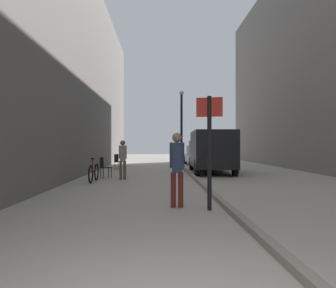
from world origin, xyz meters
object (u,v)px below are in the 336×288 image
at_px(parked_car, 199,155).
at_px(cafe_chair_near_window, 104,166).
at_px(lamp_post, 181,124).
at_px(bicycle_leaning, 94,173).
at_px(pedestrian_main_foreground, 123,157).
at_px(pedestrian_mid_block, 177,164).
at_px(cafe_chair_by_doorway, 118,161).
at_px(street_sign_post, 209,142).
at_px(delivery_van, 211,150).

height_order(parked_car, cafe_chair_near_window, parked_car).
height_order(lamp_post, bicycle_leaning, lamp_post).
distance_m(pedestrian_main_foreground, parked_car, 11.29).
distance_m(pedestrian_mid_block, cafe_chair_by_doorway, 12.54).
bearing_deg(cafe_chair_by_doorway, pedestrian_mid_block, 37.33).
relative_size(lamp_post, bicycle_leaning, 2.69).
bearing_deg(parked_car, pedestrian_mid_block, -102.22).
bearing_deg(pedestrian_main_foreground, bicycle_leaning, 27.58).
bearing_deg(cafe_chair_near_window, pedestrian_mid_block, -5.43).
xyz_separation_m(cafe_chair_near_window, cafe_chair_by_doorway, (0.00, 5.12, 0.00)).
bearing_deg(street_sign_post, lamp_post, -74.60).
distance_m(street_sign_post, bicycle_leaning, 7.02).
distance_m(pedestrian_mid_block, parked_car, 16.87).
distance_m(lamp_post, cafe_chair_near_window, 6.43).
height_order(pedestrian_mid_block, cafe_chair_near_window, pedestrian_mid_block).
bearing_deg(bicycle_leaning, cafe_chair_near_window, 85.97).
bearing_deg(pedestrian_main_foreground, lamp_post, -131.25).
distance_m(pedestrian_main_foreground, delivery_van, 5.57).
bearing_deg(cafe_chair_by_doorway, delivery_van, 89.66).
distance_m(pedestrian_main_foreground, lamp_post, 6.38).
distance_m(parked_car, street_sign_post, 17.16).
bearing_deg(bicycle_leaning, cafe_chair_by_doorway, 89.99).
bearing_deg(cafe_chair_by_doorway, parked_car, 153.16).
distance_m(delivery_van, street_sign_post, 10.31).
relative_size(delivery_van, parked_car, 1.31).
relative_size(delivery_van, cafe_chair_near_window, 6.01).
height_order(pedestrian_main_foreground, cafe_chair_near_window, pedestrian_main_foreground).
bearing_deg(cafe_chair_by_doorway, street_sign_post, 40.03).
xyz_separation_m(pedestrian_mid_block, parked_car, (2.62, 16.67, -0.31)).
relative_size(pedestrian_main_foreground, street_sign_post, 0.65).
relative_size(lamp_post, cafe_chair_near_window, 5.06).
distance_m(parked_car, cafe_chair_by_doorway, 7.09).
bearing_deg(cafe_chair_near_window, bicycle_leaning, -32.93).
xyz_separation_m(pedestrian_main_foreground, pedestrian_mid_block, (1.97, -6.36, 0.05)).
relative_size(pedestrian_main_foreground, cafe_chair_near_window, 1.80).
height_order(pedestrian_mid_block, street_sign_post, street_sign_post).
relative_size(pedestrian_main_foreground, parked_car, 0.39).
bearing_deg(pedestrian_mid_block, cafe_chair_near_window, 115.75).
height_order(delivery_van, lamp_post, lamp_post).
height_order(delivery_van, cafe_chair_near_window, delivery_van).
xyz_separation_m(lamp_post, cafe_chair_near_window, (-3.84, -4.68, -2.18)).
relative_size(pedestrian_mid_block, lamp_post, 0.37).
xyz_separation_m(pedestrian_mid_block, lamp_post, (0.96, 11.75, 1.70)).
distance_m(lamp_post, bicycle_leaning, 7.81).
relative_size(lamp_post, cafe_chair_by_doorway, 5.06).
relative_size(pedestrian_mid_block, cafe_chair_by_doorway, 1.89).
relative_size(pedestrian_main_foreground, cafe_chair_by_doorway, 1.80).
xyz_separation_m(pedestrian_main_foreground, delivery_van, (4.37, 3.44, 0.23)).
relative_size(parked_car, cafe_chair_by_doorway, 4.57).
bearing_deg(street_sign_post, bicycle_leaning, -40.63).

